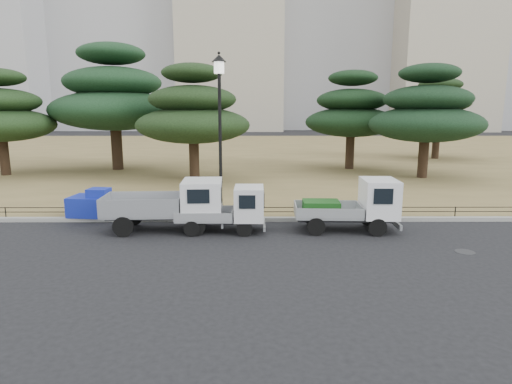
{
  "coord_description": "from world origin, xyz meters",
  "views": [
    {
      "loc": [
        -0.08,
        -13.89,
        4.33
      ],
      "look_at": [
        0.0,
        2.0,
        1.3
      ],
      "focal_mm": 30.0,
      "sensor_mm": 36.0,
      "label": 1
    }
  ],
  "objects_px": {
    "street_lamp": "(220,109)",
    "truck_kei_rear": "(354,205)",
    "truck_large": "(171,203)",
    "truck_kei_front": "(228,210)",
    "tarp_pile": "(93,204)"
  },
  "relations": [
    {
      "from": "truck_large",
      "to": "tarp_pile",
      "type": "bearing_deg",
      "value": 151.76
    },
    {
      "from": "truck_large",
      "to": "truck_kei_rear",
      "type": "bearing_deg",
      "value": -3.18
    },
    {
      "from": "truck_large",
      "to": "street_lamp",
      "type": "height_order",
      "value": "street_lamp"
    },
    {
      "from": "truck_large",
      "to": "truck_kei_front",
      "type": "relative_size",
      "value": 1.38
    },
    {
      "from": "street_lamp",
      "to": "tarp_pile",
      "type": "xyz_separation_m",
      "value": [
        -5.17,
        0.1,
        -3.78
      ]
    },
    {
      "from": "truck_kei_front",
      "to": "truck_kei_rear",
      "type": "bearing_deg",
      "value": 2.19
    },
    {
      "from": "truck_large",
      "to": "tarp_pile",
      "type": "relative_size",
      "value": 2.36
    },
    {
      "from": "street_lamp",
      "to": "truck_kei_rear",
      "type": "bearing_deg",
      "value": -18.29
    },
    {
      "from": "truck_kei_front",
      "to": "truck_kei_rear",
      "type": "height_order",
      "value": "truck_kei_rear"
    },
    {
      "from": "truck_kei_rear",
      "to": "tarp_pile",
      "type": "xyz_separation_m",
      "value": [
        -10.12,
        1.73,
        -0.35
      ]
    },
    {
      "from": "tarp_pile",
      "to": "truck_kei_front",
      "type": "bearing_deg",
      "value": -18.71
    },
    {
      "from": "truck_large",
      "to": "tarp_pile",
      "type": "height_order",
      "value": "truck_large"
    },
    {
      "from": "truck_kei_front",
      "to": "tarp_pile",
      "type": "height_order",
      "value": "truck_kei_front"
    },
    {
      "from": "truck_kei_front",
      "to": "truck_large",
      "type": "bearing_deg",
      "value": 174.51
    },
    {
      "from": "truck_kei_front",
      "to": "street_lamp",
      "type": "xyz_separation_m",
      "value": [
        -0.37,
        1.78,
        3.56
      ]
    }
  ]
}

